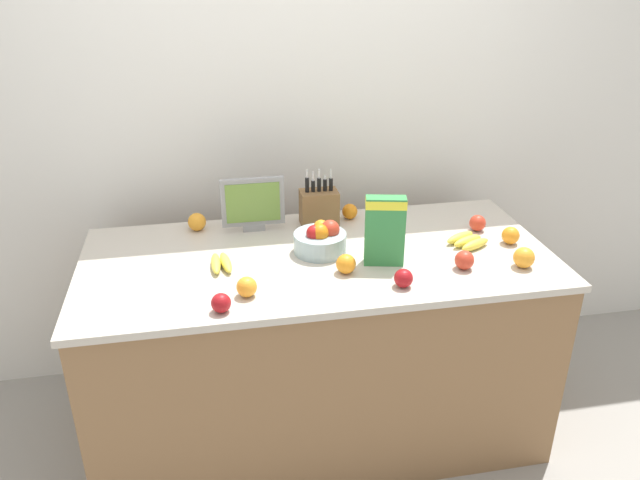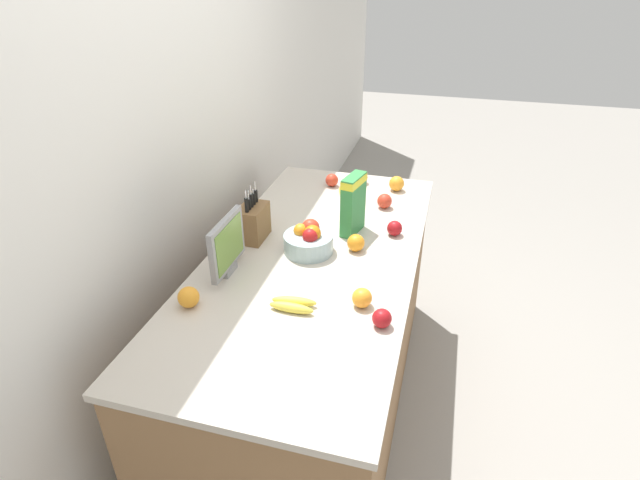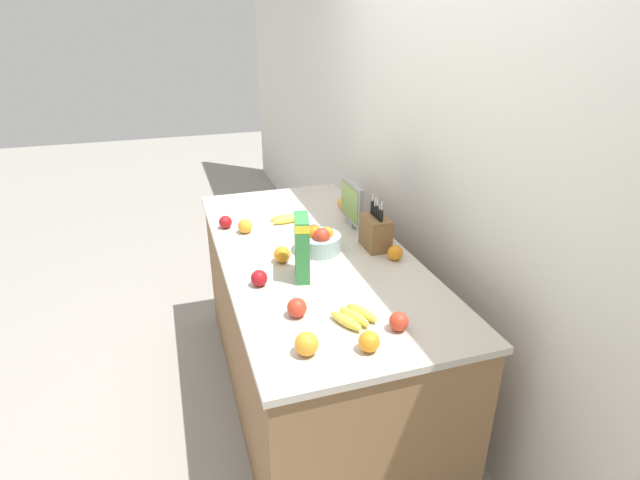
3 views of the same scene
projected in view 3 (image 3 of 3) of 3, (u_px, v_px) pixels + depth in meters
The scene contains 19 objects.
ground_plane at pixel (313, 393), 2.88m from camera, with size 14.00×14.00×0.00m, color gray.
wall_back at pixel (438, 164), 2.53m from camera, with size 9.00×0.06×2.60m.
counter at pixel (313, 326), 2.69m from camera, with size 1.96×0.91×0.91m.
knife_block at pixel (376, 232), 2.50m from camera, with size 0.17×0.11×0.27m.
small_monitor at pixel (352, 203), 2.74m from camera, with size 0.28×0.03×0.25m.
cereal_box at pixel (302, 245), 2.19m from camera, with size 0.17×0.10×0.29m.
fruit_bowl at pixel (319, 241), 2.47m from camera, with size 0.22×0.22×0.14m.
banana_bunch_left at pixel (354, 317), 1.92m from camera, with size 0.20×0.19×0.04m.
banana_bunch_right at pixel (286, 219), 2.83m from camera, with size 0.09×0.18×0.04m.
apple_near_bananas at pixel (297, 308), 1.94m from camera, with size 0.08×0.08×0.08m, color red.
apple_rear at pixel (399, 321), 1.86m from camera, with size 0.07×0.07×0.07m, color red.
apple_by_knife_block at pixel (259, 278), 2.16m from camera, with size 0.07×0.07×0.07m, color #A31419.
apple_front at pixel (225, 222), 2.75m from camera, with size 0.07×0.07×0.07m, color #A31419.
orange_front_center at pixel (307, 344), 1.72m from camera, with size 0.09×0.09×0.09m, color orange.
orange_front_left at pixel (282, 255), 2.37m from camera, with size 0.08×0.08×0.08m, color orange.
orange_mid_right at pixel (245, 226), 2.69m from camera, with size 0.08×0.08×0.08m, color orange.
orange_by_cereal at pixel (344, 203), 3.01m from camera, with size 0.08×0.08×0.08m, color orange.
orange_front_right at pixel (395, 253), 2.39m from camera, with size 0.07×0.07×0.07m, color orange.
orange_back_center at pixel (369, 342), 1.74m from camera, with size 0.08×0.08×0.08m, color orange.
Camera 3 is at (2.16, -0.65, 2.00)m, focal length 28.00 mm.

